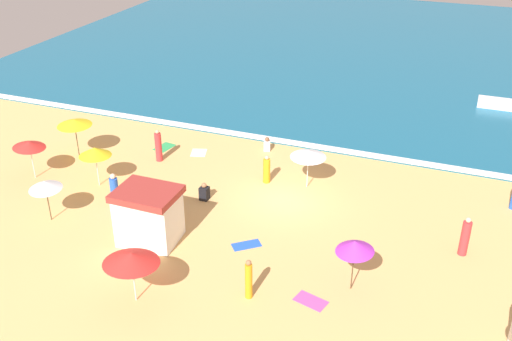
{
  "coord_description": "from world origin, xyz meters",
  "views": [
    {
      "loc": [
        7.82,
        -24.2,
        15.08
      ],
      "look_at": [
        -1.84,
        0.96,
        0.8
      ],
      "focal_mm": 41.27,
      "sensor_mm": 36.0,
      "label": 1
    }
  ],
  "objects_px": {
    "beach_umbrella_5": "(74,123)",
    "beach_umbrella_3": "(308,154)",
    "beach_umbrella_0": "(95,152)",
    "beachgoer_2": "(158,146)",
    "lifeguard_cabana": "(149,215)",
    "beach_umbrella_6": "(131,258)",
    "small_boat_0": "(508,105)",
    "beachgoer_4": "(249,280)",
    "beachgoer_9": "(465,237)",
    "beach_umbrella_4": "(355,246)",
    "beachgoer_6": "(267,170)",
    "beachgoer_7": "(204,192)",
    "beachgoer_8": "(267,145)",
    "beach_umbrella_2": "(45,185)",
    "beachgoer_0": "(115,192)",
    "beach_umbrella_7": "(29,145)"
  },
  "relations": [
    {
      "from": "beachgoer_4",
      "to": "beachgoer_7",
      "type": "xyz_separation_m",
      "value": [
        -4.81,
        6.12,
        -0.44
      ]
    },
    {
      "from": "beachgoer_4",
      "to": "beachgoer_8",
      "type": "height_order",
      "value": "beachgoer_4"
    },
    {
      "from": "beach_umbrella_5",
      "to": "beachgoer_8",
      "type": "xyz_separation_m",
      "value": [
        9.74,
        4.68,
        -1.76
      ]
    },
    {
      "from": "beach_umbrella_4",
      "to": "beachgoer_2",
      "type": "distance_m",
      "value": 14.59
    },
    {
      "from": "beach_umbrella_2",
      "to": "beachgoer_0",
      "type": "height_order",
      "value": "beach_umbrella_2"
    },
    {
      "from": "beach_umbrella_0",
      "to": "beach_umbrella_7",
      "type": "distance_m",
      "value": 3.72
    },
    {
      "from": "beachgoer_6",
      "to": "small_boat_0",
      "type": "relative_size",
      "value": 0.4
    },
    {
      "from": "beach_umbrella_3",
      "to": "beach_umbrella_4",
      "type": "xyz_separation_m",
      "value": [
        3.99,
        -7.26,
        0.11
      ]
    },
    {
      "from": "beach_umbrella_3",
      "to": "small_boat_0",
      "type": "relative_size",
      "value": 0.59
    },
    {
      "from": "beach_umbrella_5",
      "to": "beach_umbrella_3",
      "type": "bearing_deg",
      "value": 5.82
    },
    {
      "from": "beachgoer_2",
      "to": "beachgoer_6",
      "type": "distance_m",
      "value": 6.53
    },
    {
      "from": "beach_umbrella_6",
      "to": "beachgoer_7",
      "type": "relative_size",
      "value": 2.63
    },
    {
      "from": "beach_umbrella_4",
      "to": "beachgoer_8",
      "type": "distance_m",
      "value": 13.05
    },
    {
      "from": "lifeguard_cabana",
      "to": "small_boat_0",
      "type": "relative_size",
      "value": 0.7
    },
    {
      "from": "beach_umbrella_7",
      "to": "beachgoer_2",
      "type": "relative_size",
      "value": 1.16
    },
    {
      "from": "beachgoer_6",
      "to": "beachgoer_9",
      "type": "xyz_separation_m",
      "value": [
        10.09,
        -2.99,
        0.15
      ]
    },
    {
      "from": "beach_umbrella_4",
      "to": "beachgoer_6",
      "type": "relative_size",
      "value": 1.5
    },
    {
      "from": "beachgoer_7",
      "to": "beachgoer_2",
      "type": "bearing_deg",
      "value": 144.82
    },
    {
      "from": "beach_umbrella_4",
      "to": "beachgoer_4",
      "type": "height_order",
      "value": "beach_umbrella_4"
    },
    {
      "from": "beach_umbrella_4",
      "to": "beachgoer_2",
      "type": "relative_size",
      "value": 1.23
    },
    {
      "from": "beach_umbrella_3",
      "to": "beach_umbrella_4",
      "type": "bearing_deg",
      "value": -61.23
    },
    {
      "from": "beachgoer_4",
      "to": "beachgoer_2",
      "type": "bearing_deg",
      "value": 134.81
    },
    {
      "from": "beach_umbrella_4",
      "to": "beach_umbrella_5",
      "type": "relative_size",
      "value": 1.0
    },
    {
      "from": "beach_umbrella_4",
      "to": "beach_umbrella_6",
      "type": "relative_size",
      "value": 0.95
    },
    {
      "from": "beachgoer_2",
      "to": "beachgoer_7",
      "type": "height_order",
      "value": "beachgoer_2"
    },
    {
      "from": "beach_umbrella_2",
      "to": "beachgoer_9",
      "type": "xyz_separation_m",
      "value": [
        18.34,
        4.1,
        -1.0
      ]
    },
    {
      "from": "beachgoer_7",
      "to": "beachgoer_8",
      "type": "bearing_deg",
      "value": 81.23
    },
    {
      "from": "beach_umbrella_4",
      "to": "lifeguard_cabana",
      "type": "bearing_deg",
      "value": 179.12
    },
    {
      "from": "beachgoer_9",
      "to": "beach_umbrella_3",
      "type": "bearing_deg",
      "value": 157.65
    },
    {
      "from": "beachgoer_8",
      "to": "small_boat_0",
      "type": "height_order",
      "value": "beachgoer_8"
    },
    {
      "from": "beachgoer_9",
      "to": "beach_umbrella_4",
      "type": "bearing_deg",
      "value": -134.75
    },
    {
      "from": "beachgoer_6",
      "to": "beachgoer_8",
      "type": "distance_m",
      "value": 3.86
    },
    {
      "from": "beach_umbrella_4",
      "to": "beach_umbrella_2",
      "type": "bearing_deg",
      "value": -179.59
    },
    {
      "from": "lifeguard_cabana",
      "to": "beachgoer_9",
      "type": "height_order",
      "value": "lifeguard_cabana"
    },
    {
      "from": "beach_umbrella_6",
      "to": "beachgoer_8",
      "type": "distance_m",
      "value": 14.36
    },
    {
      "from": "beach_umbrella_7",
      "to": "beachgoer_9",
      "type": "relative_size",
      "value": 1.19
    },
    {
      "from": "small_boat_0",
      "to": "lifeguard_cabana",
      "type": "bearing_deg",
      "value": -123.61
    },
    {
      "from": "beach_umbrella_2",
      "to": "beach_umbrella_5",
      "type": "bearing_deg",
      "value": 114.73
    },
    {
      "from": "beach_umbrella_2",
      "to": "beach_umbrella_6",
      "type": "height_order",
      "value": "beach_umbrella_6"
    },
    {
      "from": "beach_umbrella_7",
      "to": "beach_umbrella_5",
      "type": "bearing_deg",
      "value": 76.01
    },
    {
      "from": "beach_umbrella_0",
      "to": "beachgoer_2",
      "type": "distance_m",
      "value": 4.08
    },
    {
      "from": "beach_umbrella_0",
      "to": "beachgoer_7",
      "type": "xyz_separation_m",
      "value": [
        5.79,
        0.64,
        -1.54
      ]
    },
    {
      "from": "beachgoer_4",
      "to": "beach_umbrella_4",
      "type": "bearing_deg",
      "value": 28.24
    },
    {
      "from": "lifeguard_cabana",
      "to": "beachgoer_9",
      "type": "bearing_deg",
      "value": 16.41
    },
    {
      "from": "beachgoer_6",
      "to": "beachgoer_7",
      "type": "distance_m",
      "value": 3.62
    },
    {
      "from": "beach_umbrella_0",
      "to": "beachgoer_4",
      "type": "bearing_deg",
      "value": -27.37
    },
    {
      "from": "beach_umbrella_4",
      "to": "beachgoer_0",
      "type": "relative_size",
      "value": 1.23
    },
    {
      "from": "lifeguard_cabana",
      "to": "beach_umbrella_6",
      "type": "height_order",
      "value": "lifeguard_cabana"
    },
    {
      "from": "lifeguard_cabana",
      "to": "small_boat_0",
      "type": "distance_m",
      "value": 26.78
    },
    {
      "from": "beach_umbrella_7",
      "to": "beachgoer_8",
      "type": "height_order",
      "value": "beach_umbrella_7"
    }
  ]
}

